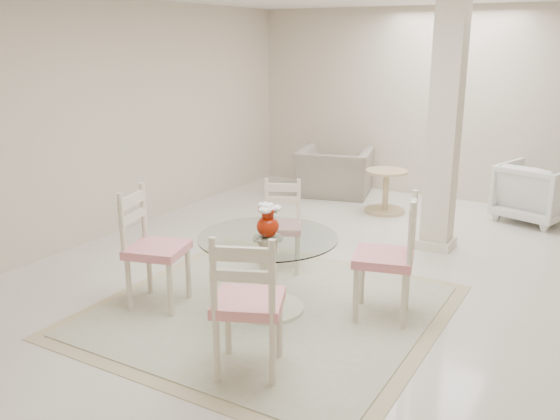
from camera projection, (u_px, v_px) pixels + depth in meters
The scene contains 13 objects.
ground at pixel (348, 277), 5.80m from camera, with size 7.00×7.00×0.00m, color white.
room_shell at pixel (354, 84), 5.29m from camera, with size 6.02×7.02×2.71m.
column at pixel (445, 127), 6.27m from camera, with size 0.30×0.30×2.70m, color beige.
area_rug at pixel (268, 310), 5.07m from camera, with size 2.78×2.78×0.02m.
dining_table at pixel (268, 274), 4.97m from camera, with size 1.16×1.16×0.67m.
red_vase at pixel (268, 220), 4.84m from camera, with size 0.22×0.20×0.29m.
dining_chair_east at pixel (394, 248), 4.77m from camera, with size 0.57×0.57×1.17m.
dining_chair_north at pixel (282, 219), 5.89m from camera, with size 0.53×0.53×0.99m.
dining_chair_west at pixel (149, 239), 5.03m from camera, with size 0.57×0.57×1.15m.
dining_chair_south at pixel (247, 295), 3.92m from camera, with size 0.60×0.60×1.15m.
recliner_taupe at pixel (334, 172), 8.78m from camera, with size 1.06×0.93×0.69m, color gray.
armchair_white at pixel (534, 192), 7.50m from camera, with size 0.80×0.82×0.75m, color white.
side_table at pixel (386, 193), 7.91m from camera, with size 0.55×0.55×0.58m.
Camera 1 is at (2.13, -5.00, 2.23)m, focal length 38.00 mm.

